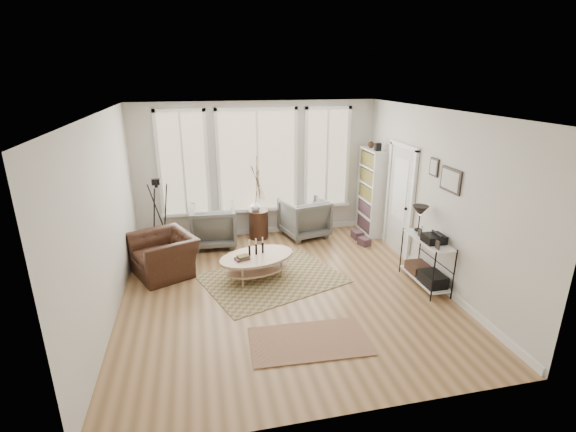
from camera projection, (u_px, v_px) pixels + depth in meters
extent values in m
plane|color=#A3794E|center=(284.00, 291.00, 6.93)|extent=(5.50, 5.50, 0.00)
plane|color=white|center=(283.00, 112.00, 5.99)|extent=(5.50, 5.50, 0.00)
cube|color=beige|center=(258.00, 170.00, 9.00)|extent=(5.20, 0.04, 2.90)
cube|color=beige|center=(344.00, 295.00, 3.92)|extent=(5.20, 0.04, 2.90)
cube|color=beige|center=(105.00, 220.00, 5.93)|extent=(0.04, 5.50, 2.90)
cube|color=beige|center=(435.00, 198.00, 6.99)|extent=(0.04, 5.50, 2.90)
cube|color=white|center=(259.00, 230.00, 9.44)|extent=(5.10, 0.04, 0.12)
cube|color=white|center=(425.00, 272.00, 7.44)|extent=(0.03, 5.40, 0.12)
cube|color=beige|center=(258.00, 161.00, 8.92)|extent=(1.60, 0.03, 2.10)
cube|color=beige|center=(183.00, 164.00, 8.60)|extent=(0.90, 0.03, 2.10)
cube|color=beige|center=(327.00, 158.00, 9.24)|extent=(0.90, 0.03, 2.10)
cube|color=white|center=(258.00, 161.00, 8.90)|extent=(1.74, 0.06, 2.24)
cube|color=white|center=(183.00, 164.00, 8.59)|extent=(1.04, 0.06, 2.24)
cube|color=white|center=(327.00, 158.00, 9.22)|extent=(1.04, 0.06, 2.24)
cube|color=white|center=(259.00, 209.00, 9.23)|extent=(4.10, 0.12, 0.06)
cube|color=silver|center=(400.00, 201.00, 8.18)|extent=(0.04, 0.88, 2.10)
cube|color=white|center=(400.00, 189.00, 8.09)|extent=(0.01, 0.55, 1.20)
cube|color=white|center=(411.00, 209.00, 7.72)|extent=(0.06, 0.08, 2.18)
cube|color=white|center=(388.00, 194.00, 8.63)|extent=(0.06, 0.08, 2.18)
cube|color=white|center=(404.00, 146.00, 7.82)|extent=(0.06, 1.06, 0.08)
sphere|color=black|center=(406.00, 209.00, 7.88)|extent=(0.06, 0.06, 0.06)
cube|color=white|center=(379.00, 197.00, 8.80)|extent=(0.30, 0.03, 1.90)
cube|color=white|center=(364.00, 187.00, 9.55)|extent=(0.30, 0.03, 1.90)
cube|color=white|center=(377.00, 192.00, 9.21)|extent=(0.02, 0.85, 1.90)
cube|color=white|center=(371.00, 192.00, 9.18)|extent=(0.30, 0.81, 1.90)
cube|color=brown|center=(371.00, 192.00, 9.18)|extent=(0.24, 0.75, 1.76)
cube|color=black|center=(378.00, 147.00, 8.66)|extent=(0.12, 0.10, 0.16)
sphere|color=#392016|center=(371.00, 145.00, 8.98)|extent=(0.14, 0.14, 0.14)
cube|color=white|center=(424.00, 278.00, 7.10)|extent=(0.37, 1.07, 0.03)
cube|color=white|center=(429.00, 240.00, 6.88)|extent=(0.37, 1.07, 0.02)
cylinder|color=black|center=(433.00, 277.00, 6.48)|extent=(0.02, 0.02, 0.85)
cylinder|color=black|center=(454.00, 275.00, 6.55)|extent=(0.02, 0.02, 0.85)
cylinder|color=black|center=(401.00, 250.00, 7.46)|extent=(0.02, 0.02, 0.85)
cylinder|color=black|center=(420.00, 249.00, 7.53)|extent=(0.02, 0.02, 0.85)
cylinder|color=black|center=(418.00, 230.00, 7.18)|extent=(0.14, 0.14, 0.02)
cylinder|color=black|center=(419.00, 222.00, 7.14)|extent=(0.02, 0.02, 0.30)
cone|color=black|center=(420.00, 211.00, 7.07)|extent=(0.28, 0.28, 0.18)
cube|color=black|center=(434.00, 239.00, 6.71)|extent=(0.32, 0.30, 0.13)
cube|color=black|center=(433.00, 279.00, 6.84)|extent=(0.32, 0.45, 0.20)
cube|color=#392016|center=(418.00, 268.00, 7.28)|extent=(0.32, 0.40, 0.16)
cube|color=black|center=(438.00, 245.00, 6.44)|extent=(0.02, 0.10, 0.14)
cube|color=black|center=(420.00, 233.00, 6.94)|extent=(0.02, 0.10, 0.12)
cube|color=black|center=(451.00, 180.00, 6.49)|extent=(0.03, 0.52, 0.38)
cube|color=silver|center=(450.00, 180.00, 6.49)|extent=(0.01, 0.44, 0.30)
cube|color=black|center=(434.00, 167.00, 6.92)|extent=(0.03, 0.24, 0.30)
cube|color=silver|center=(433.00, 167.00, 6.92)|extent=(0.01, 0.18, 0.24)
cube|color=brown|center=(272.00, 278.00, 7.33)|extent=(2.71, 2.37, 0.01)
cube|color=brown|center=(309.00, 341.00, 5.61)|extent=(1.62, 0.95, 0.01)
ellipsoid|color=tan|center=(257.00, 268.00, 7.32)|extent=(1.31, 1.04, 0.03)
ellipsoid|color=tan|center=(257.00, 257.00, 7.25)|extent=(1.54, 1.22, 0.04)
cylinder|color=tan|center=(237.00, 275.00, 7.05)|extent=(0.04, 0.04, 0.38)
cylinder|color=tan|center=(280.00, 271.00, 7.20)|extent=(0.04, 0.04, 0.38)
cylinder|color=tan|center=(235.00, 265.00, 7.44)|extent=(0.04, 0.04, 0.38)
cylinder|color=tan|center=(276.00, 261.00, 7.59)|extent=(0.04, 0.04, 0.38)
cylinder|color=black|center=(249.00, 250.00, 7.24)|extent=(0.04, 0.04, 0.19)
cylinder|color=black|center=(256.00, 249.00, 7.26)|extent=(0.04, 0.04, 0.19)
cylinder|color=black|center=(263.00, 249.00, 7.29)|extent=(0.04, 0.04, 0.19)
cube|color=#36512A|center=(243.00, 257.00, 7.09)|extent=(0.23, 0.17, 0.06)
imported|color=#62625E|center=(214.00, 226.00, 8.67)|extent=(0.96, 0.98, 0.85)
imported|color=#62625E|center=(304.00, 218.00, 9.16)|extent=(1.10, 1.12, 0.85)
cylinder|color=#392016|center=(259.00, 224.00, 9.09)|extent=(0.42, 0.42, 0.62)
imported|color=silver|center=(255.00, 206.00, 8.93)|extent=(0.26, 0.26, 0.23)
imported|color=#392016|center=(164.00, 255.00, 7.44)|extent=(1.41, 1.35, 0.72)
cylinder|color=black|center=(156.00, 186.00, 7.94)|extent=(0.06, 0.06, 0.06)
cube|color=black|center=(156.00, 182.00, 7.91)|extent=(0.15, 0.11, 0.11)
cylinder|color=black|center=(155.00, 183.00, 7.83)|extent=(0.06, 0.09, 0.06)
cube|color=brown|center=(357.00, 235.00, 9.11)|extent=(0.22, 0.28, 0.17)
cube|color=brown|center=(364.00, 242.00, 8.75)|extent=(0.26, 0.29, 0.16)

